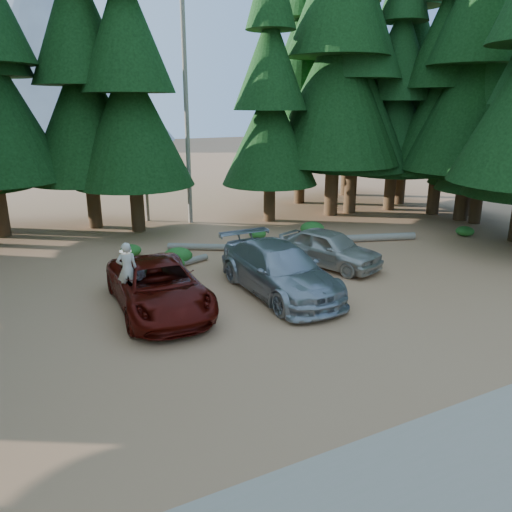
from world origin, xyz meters
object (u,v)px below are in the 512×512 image
at_px(log_mid, 207,247).
at_px(frisbee_player, 127,269).
at_px(silver_minivan_center, 280,270).
at_px(log_right, 360,238).
at_px(red_pickup, 158,286).
at_px(silver_minivan_right, 329,248).
at_px(log_left, 169,267).

bearing_deg(log_mid, frisbee_player, -98.99).
distance_m(silver_minivan_center, log_right, 7.93).
bearing_deg(red_pickup, silver_minivan_right, 12.55).
relative_size(red_pickup, log_mid, 1.59).
bearing_deg(silver_minivan_right, silver_minivan_center, -172.10).
bearing_deg(log_left, silver_minivan_right, -40.63).
xyz_separation_m(red_pickup, frisbee_player, (-0.92, 0.09, 0.69)).
relative_size(log_left, log_mid, 1.08).
bearing_deg(frisbee_player, log_right, -152.05).
bearing_deg(silver_minivan_right, frisbee_player, 167.88).
relative_size(silver_minivan_center, frisbee_player, 3.42).
bearing_deg(silver_minivan_center, log_left, 122.32).
bearing_deg(frisbee_player, red_pickup, -173.91).
height_order(red_pickup, silver_minivan_right, red_pickup).
bearing_deg(log_right, red_pickup, -143.98).
xyz_separation_m(red_pickup, log_right, (10.90, 3.58, -0.60)).
distance_m(silver_minivan_center, silver_minivan_right, 3.72).
height_order(silver_minivan_right, log_right, silver_minivan_right).
bearing_deg(log_left, log_mid, 20.84).
relative_size(silver_minivan_center, silver_minivan_right, 1.33).
height_order(silver_minivan_right, frisbee_player, frisbee_player).
relative_size(silver_minivan_right, log_right, 0.80).
height_order(log_left, log_mid, log_mid).
xyz_separation_m(log_mid, log_right, (7.06, -2.00, 0.03)).
height_order(silver_minivan_right, log_left, silver_minivan_right).
bearing_deg(red_pickup, silver_minivan_center, -3.79).
distance_m(red_pickup, frisbee_player, 1.15).
distance_m(frisbee_player, log_right, 12.39).
xyz_separation_m(log_left, log_right, (9.44, -0.03, 0.04)).
height_order(frisbee_player, log_left, frisbee_player).
bearing_deg(log_mid, log_right, 16.02).
relative_size(red_pickup, silver_minivan_right, 1.27).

